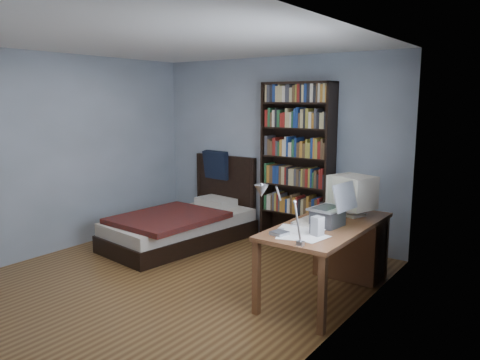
{
  "coord_description": "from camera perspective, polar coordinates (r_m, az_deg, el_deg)",
  "views": [
    {
      "loc": [
        3.39,
        -3.46,
        1.93
      ],
      "look_at": [
        0.34,
        0.8,
        1.03
      ],
      "focal_mm": 35.0,
      "sensor_mm": 36.0,
      "label": 1
    }
  ],
  "objects": [
    {
      "name": "speaker",
      "position": [
        4.22,
        9.42,
        -5.6
      ],
      "size": [
        0.11,
        0.11,
        0.18
      ],
      "primitive_type": "cube",
      "rotation": [
        0.0,
        0.0,
        -0.26
      ],
      "color": "gray",
      "rests_on": "desk"
    },
    {
      "name": "bookshelf",
      "position": [
        6.2,
        6.97,
        1.87
      ],
      "size": [
        0.97,
        0.3,
        2.15
      ],
      "color": "black",
      "rests_on": "floor"
    },
    {
      "name": "soda_can",
      "position": [
        4.9,
        10.62,
        -3.75
      ],
      "size": [
        0.07,
        0.07,
        0.13
      ],
      "primitive_type": "cylinder",
      "color": "#07370C",
      "rests_on": "desk"
    },
    {
      "name": "keyboard",
      "position": [
        4.72,
        8.87,
        -4.85
      ],
      "size": [
        0.21,
        0.48,
        0.05
      ],
      "primitive_type": "cube",
      "rotation": [
        0.0,
        0.07,
        -0.05
      ],
      "color": "#B9AE9A",
      "rests_on": "desk"
    },
    {
      "name": "phone_silver",
      "position": [
        4.55,
        6.62,
        -5.41
      ],
      "size": [
        0.11,
        0.12,
        0.02
      ],
      "primitive_type": "cube",
      "rotation": [
        0.0,
        0.0,
        0.64
      ],
      "color": "silver",
      "rests_on": "desk"
    },
    {
      "name": "crt_monitor",
      "position": [
        5.0,
        13.62,
        -1.53
      ],
      "size": [
        0.47,
        0.43,
        0.43
      ],
      "color": "beige",
      "rests_on": "desk"
    },
    {
      "name": "room",
      "position": [
        4.87,
        -8.49,
        1.7
      ],
      "size": [
        4.2,
        4.24,
        2.5
      ],
      "color": "brown",
      "rests_on": "ground"
    },
    {
      "name": "desk_lamp",
      "position": [
        3.61,
        3.44,
        -2.1
      ],
      "size": [
        0.22,
        0.48,
        0.57
      ],
      "color": "#99999E",
      "rests_on": "desk"
    },
    {
      "name": "phone_grey",
      "position": [
        4.36,
        4.91,
        -6.08
      ],
      "size": [
        0.06,
        0.1,
        0.02
      ],
      "primitive_type": "cube",
      "rotation": [
        0.0,
        0.0,
        0.17
      ],
      "color": "gray",
      "rests_on": "desk"
    },
    {
      "name": "laptop",
      "position": [
        4.55,
        10.86,
        -4.11
      ],
      "size": [
        0.38,
        0.38,
        0.44
      ],
      "color": "#2D2D30",
      "rests_on": "desk"
    },
    {
      "name": "mouse",
      "position": [
        4.88,
        11.9,
        -4.42
      ],
      "size": [
        0.07,
        0.12,
        0.04
      ],
      "primitive_type": "ellipsoid",
      "color": "silver",
      "rests_on": "desk"
    },
    {
      "name": "desk",
      "position": [
        5.16,
        12.69,
        -7.5
      ],
      "size": [
        0.75,
        1.63,
        0.73
      ],
      "color": "brown",
      "rests_on": "floor"
    },
    {
      "name": "bed",
      "position": [
        6.46,
        -6.79,
        -5.29
      ],
      "size": [
        1.27,
        2.16,
        1.16
      ],
      "color": "black",
      "rests_on": "floor"
    },
    {
      "name": "external_drive",
      "position": [
        4.24,
        4.82,
        -6.49
      ],
      "size": [
        0.16,
        0.16,
        0.03
      ],
      "primitive_type": "cube",
      "rotation": [
        0.0,
        0.0,
        -0.19
      ],
      "color": "gray",
      "rests_on": "desk"
    }
  ]
}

